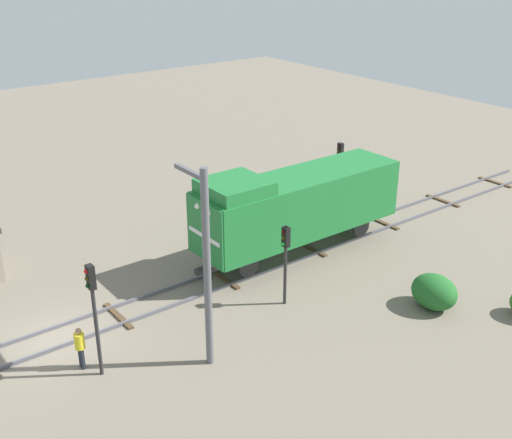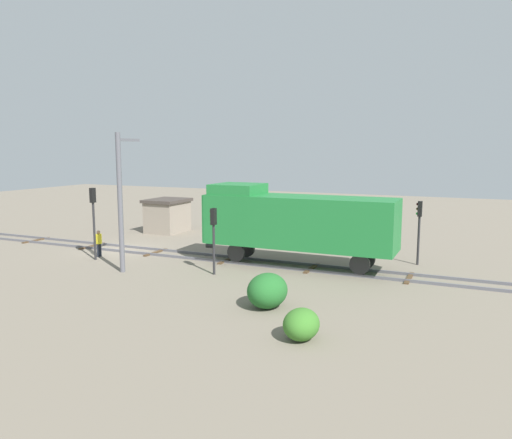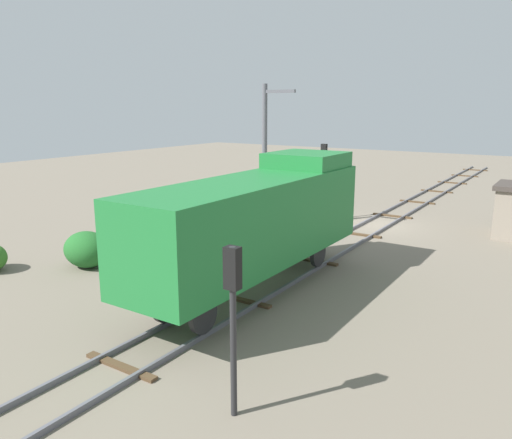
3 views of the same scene
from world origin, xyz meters
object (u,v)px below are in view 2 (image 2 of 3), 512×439
Objects in this scene: locomotive at (295,220)px; worker_near_track at (99,241)px; traffic_signal_mid at (213,228)px; traffic_signal_near at (93,210)px; relay_hut at (167,215)px; traffic_signal_far at (419,221)px; catenary_mast at (121,199)px.

worker_near_track is (2.40, -12.39, -1.78)m from locomotive.
traffic_signal_mid is 2.15× the size of worker_near_track.
traffic_signal_mid is 9.09m from worker_near_track.
traffic_signal_near is 1.28× the size of relay_hut.
relay_hut is (-7.50, -13.89, -1.38)m from locomotive.
relay_hut is at bearing -169.99° from traffic_signal_near.
traffic_signal_far is 0.49× the size of catenary_mast.
locomotive is 6.82× the size of worker_near_track.
traffic_signal_far is at bearing 119.88° from catenary_mast.
traffic_signal_mid reaches higher than worker_near_track.
traffic_signal_near is 1.18× the size of traffic_signal_far.
catenary_mast reaches higher than locomotive.
worker_near_track is (-0.80, -0.39, -2.10)m from traffic_signal_near.
worker_near_track is 0.49× the size of relay_hut.
traffic_signal_far is 17.20m from catenary_mast.
worker_near_track is at bearing -154.10° from traffic_signal_near.
traffic_signal_mid is at bearing 94.32° from worker_near_track.
relay_hut is at bearing -136.34° from traffic_signal_mid.
traffic_signal_near is at bearing -91.35° from traffic_signal_mid.
traffic_signal_far is (-6.80, 18.43, -0.44)m from traffic_signal_near.
traffic_signal_mid is 5.40m from catenary_mast.
catenary_mast reaches higher than traffic_signal_near.
locomotive is 3.31× the size of relay_hut.
relay_hut is (-12.44, -5.46, -2.71)m from catenary_mast.
traffic_signal_near is 11.00m from relay_hut.
worker_near_track is 5.64m from catenary_mast.
locomotive is 7.37m from traffic_signal_far.
traffic_signal_near is at bearing 36.63° from worker_near_track.
locomotive is 1.50× the size of catenary_mast.
locomotive is 3.05× the size of traffic_signal_far.
relay_hut is (-3.90, -20.32, -1.27)m from traffic_signal_far.
catenary_mast reaches higher than worker_near_track.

